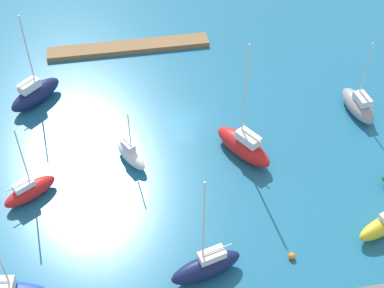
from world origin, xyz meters
TOP-DOWN VIEW (x-y plane):
  - water at (0.00, 0.00)m, footprint 160.00×160.00m
  - pier_dock at (5.43, -16.59)m, footprint 23.09×2.79m
  - sailboat_navy_lone_north at (1.41, 22.00)m, footprint 7.36×3.76m
  - sailboat_red_east_end at (-5.79, 6.96)m, footprint 6.34×8.08m
  - sailboat_yellow_outer_mooring at (-17.08, 20.17)m, footprint 6.34×3.76m
  - sailboat_white_far_north at (7.09, 5.89)m, footprint 3.75×5.13m
  - sailboat_gray_off_beacon at (-21.62, 2.07)m, footprint 3.15×7.01m
  - sailboat_navy_lone_south at (18.09, -6.70)m, footprint 7.10×6.85m
  - sailboat_red_along_channel at (18.23, 9.41)m, footprint 6.10×4.83m
  - mooring_buoy_orange at (-7.19, 21.60)m, footprint 0.70×0.70m

SIDE VIEW (x-z plane):
  - water at x=0.00m, z-range 0.00..0.00m
  - mooring_buoy_orange at x=-7.19m, z-range 0.00..0.70m
  - pier_dock at x=5.43m, z-range 0.00..0.72m
  - sailboat_white_far_north at x=7.09m, z-range -2.71..4.86m
  - sailboat_red_along_channel at x=18.23m, z-range -3.78..5.99m
  - sailboat_yellow_outer_mooring at x=-17.08m, z-range -4.63..7.11m
  - sailboat_gray_off_beacon at x=-21.62m, z-range -3.85..6.33m
  - sailboat_navy_lone_north at x=1.41m, z-range -5.32..8.14m
  - sailboat_navy_lone_south at x=18.09m, z-range -4.79..7.74m
  - sailboat_red_east_end at x=-5.79m, z-range -6.06..9.08m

